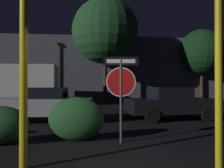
# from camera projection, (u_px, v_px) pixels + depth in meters

# --- Properties ---
(ground_plane) EXTENTS (260.00, 260.00, 0.00)m
(ground_plane) POSITION_uv_depth(u_px,v_px,m) (112.00, 168.00, 4.38)
(ground_plane) COLOR black
(road_center_stripe) EXTENTS (37.60, 0.12, 0.01)m
(road_center_stripe) POSITION_uv_depth(u_px,v_px,m) (92.00, 116.00, 12.13)
(road_center_stripe) COLOR gold
(road_center_stripe) RESTS_ON ground_plane
(stop_sign) EXTENTS (0.89, 0.13, 2.19)m
(stop_sign) POSITION_uv_depth(u_px,v_px,m) (121.00, 82.00, 6.35)
(stop_sign) COLOR #4C4C51
(stop_sign) RESTS_ON ground_plane
(yellow_pole_left) EXTENTS (0.14, 0.14, 3.09)m
(yellow_pole_left) POSITION_uv_depth(u_px,v_px,m) (24.00, 80.00, 4.35)
(yellow_pole_left) COLOR yellow
(yellow_pole_left) RESTS_ON ground_plane
(yellow_pole_right) EXTENTS (0.12, 0.12, 2.96)m
(yellow_pole_right) POSITION_uv_depth(u_px,v_px,m) (219.00, 84.00, 4.09)
(yellow_pole_right) COLOR yellow
(yellow_pole_right) RESTS_ON ground_plane
(hedge_bush_2) EXTENTS (1.48, 0.80, 1.15)m
(hedge_bush_2) POSITION_uv_depth(u_px,v_px,m) (77.00, 119.00, 6.59)
(hedge_bush_2) COLOR #285B2D
(hedge_bush_2) RESTS_ON ground_plane
(passing_car_2) EXTENTS (4.15, 2.15, 1.39)m
(passing_car_2) POSITION_uv_depth(u_px,v_px,m) (43.00, 104.00, 10.07)
(passing_car_2) COLOR #9E9EA3
(passing_car_2) RESTS_ON ground_plane
(passing_car_3) EXTENTS (4.06, 2.08, 1.40)m
(passing_car_3) POSITION_uv_depth(u_px,v_px,m) (171.00, 103.00, 10.75)
(passing_car_3) COLOR black
(passing_car_3) RESTS_ON ground_plane
(delivery_truck) EXTENTS (5.81, 2.72, 2.93)m
(delivery_truck) POSITION_uv_depth(u_px,v_px,m) (15.00, 84.00, 17.75)
(delivery_truck) COLOR silver
(delivery_truck) RESTS_ON ground_plane
(tree_0) EXTENTS (5.39, 5.39, 8.63)m
(tree_0) POSITION_uv_depth(u_px,v_px,m) (105.00, 31.00, 20.27)
(tree_0) COLOR #422D1E
(tree_0) RESTS_ON ground_plane
(tree_1) EXTENTS (4.24, 4.24, 6.68)m
(tree_1) POSITION_uv_depth(u_px,v_px,m) (202.00, 53.00, 23.05)
(tree_1) COLOR #422D1E
(tree_1) RESTS_ON ground_plane
(building_backdrop) EXTENTS (23.49, 4.51, 5.94)m
(building_backdrop) POSITION_uv_depth(u_px,v_px,m) (106.00, 71.00, 24.45)
(building_backdrop) COLOR #4C4C56
(building_backdrop) RESTS_ON ground_plane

